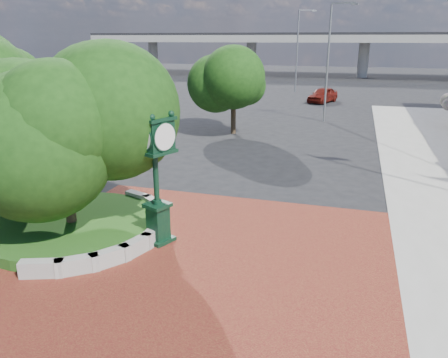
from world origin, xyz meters
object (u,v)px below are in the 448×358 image
at_px(street_lamp_near, 331,54).
at_px(street_lamp_far, 299,45).
at_px(parked_car, 323,95).
at_px(post_clock, 155,165).

bearing_deg(street_lamp_near, street_lamp_far, 104.20).
relative_size(parked_car, street_lamp_near, 0.51).
height_order(street_lamp_near, street_lamp_far, street_lamp_far).
bearing_deg(street_lamp_near, post_clock, -98.81).
distance_m(post_clock, parked_car, 36.18).
bearing_deg(parked_car, street_lamp_far, 132.57).
bearing_deg(street_lamp_near, parked_car, 96.22).
bearing_deg(street_lamp_far, parked_car, -66.54).
bearing_deg(street_lamp_far, street_lamp_near, -75.80).
bearing_deg(parked_car, post_clock, -74.97).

